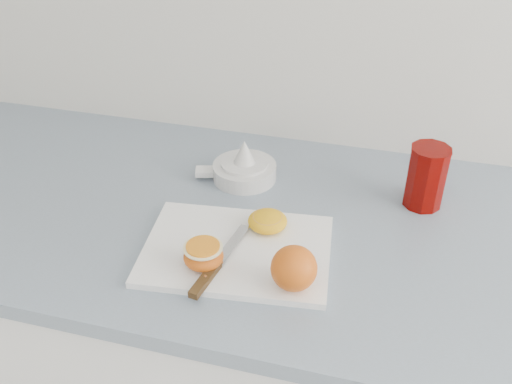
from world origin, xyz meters
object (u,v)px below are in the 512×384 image
Objects in this scene: citrus_juicer at (244,168)px; cutting_board at (237,250)px; red_tumbler at (426,179)px; half_orange at (203,255)px; counter at (290,380)px.

cutting_board is at bearing -76.81° from citrus_juicer.
cutting_board is 2.57× the size of red_tumbler.
red_tumbler reaches higher than citrus_juicer.
red_tumbler is (0.29, 0.23, 0.05)m from cutting_board.
citrus_juicer is 1.34× the size of red_tumbler.
half_orange is (-0.04, -0.06, 0.03)m from cutting_board.
citrus_juicer reaches higher than counter.
cutting_board is at bearing 55.37° from half_orange.
counter is 0.55m from red_tumbler.
cutting_board is at bearing -142.28° from red_tumbler.
half_orange is at bearing -125.46° from counter.
counter is 14.55× the size of citrus_juicer.
citrus_juicer is 0.35m from red_tumbler.
counter is at bearing -151.71° from red_tumbler.
citrus_juicer is (-0.02, 0.28, -0.01)m from half_orange.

